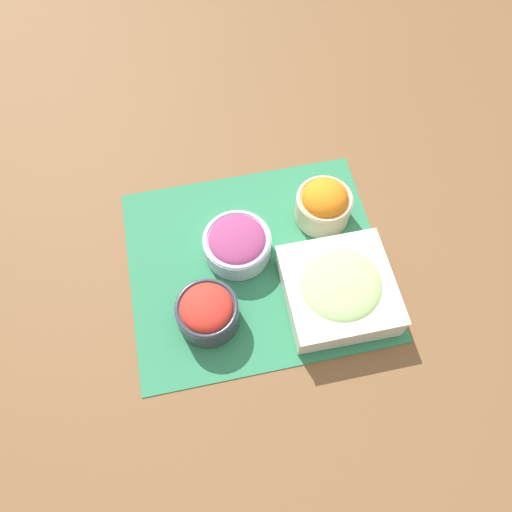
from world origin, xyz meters
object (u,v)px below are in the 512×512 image
at_px(cucumber_bowl, 339,289).
at_px(carrot_bowl, 324,204).
at_px(tomato_bowl, 207,311).
at_px(onion_bowl, 237,243).

relative_size(cucumber_bowl, carrot_bowl, 1.76).
bearing_deg(tomato_bowl, cucumber_bowl, 178.77).
bearing_deg(carrot_bowl, onion_bowl, 14.25).
xyz_separation_m(tomato_bowl, carrot_bowl, (-0.27, -0.18, 0.01)).
xyz_separation_m(tomato_bowl, onion_bowl, (-0.08, -0.13, -0.01)).
bearing_deg(onion_bowl, cucumber_bowl, 140.66).
relative_size(tomato_bowl, carrot_bowl, 1.02).
height_order(onion_bowl, carrot_bowl, carrot_bowl).
xyz_separation_m(tomato_bowl, cucumber_bowl, (-0.24, 0.01, -0.00)).
distance_m(tomato_bowl, cucumber_bowl, 0.24).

